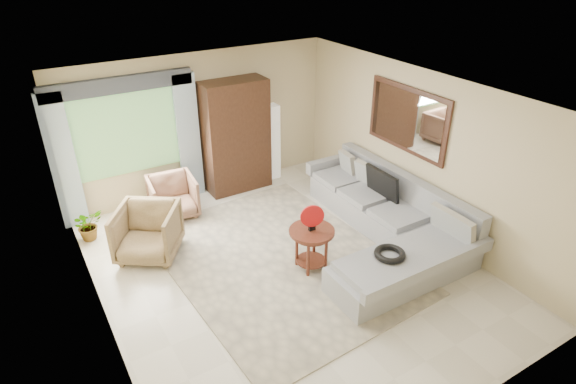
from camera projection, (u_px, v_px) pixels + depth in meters
ground at (286, 268)px, 7.09m from camera, size 6.00×6.00×0.00m
area_rug at (278, 259)px, 7.28m from camera, size 3.22×4.17×0.02m
sectional_sofa at (388, 224)px, 7.64m from camera, size 2.30×3.46×0.90m
tv_screen at (382, 184)px, 7.93m from camera, size 0.14×0.74×0.48m
garden_hose at (390, 254)px, 6.49m from camera, size 0.43×0.43×0.09m
coffee_table at (311, 248)px, 6.95m from camera, size 0.66×0.66×0.66m
red_disc at (312, 216)px, 6.69m from camera, size 0.32×0.15×0.34m
armchair_left at (148, 232)px, 7.21m from camera, size 1.22×1.23×0.81m
armchair_right at (173, 197)px, 8.29m from camera, size 0.84×0.86×0.71m
potted_plant at (88, 225)px, 7.69m from camera, size 0.57×0.53×0.51m
armoire at (236, 136)px, 8.90m from camera, size 1.20×0.55×2.10m
floor_lamp at (272, 142)px, 9.45m from camera, size 0.24×0.24×1.50m
window at (126, 134)px, 8.06m from camera, size 1.80×0.04×1.40m
curtain_left at (63, 163)px, 7.63m from camera, size 0.40×0.08×2.30m
curtain_right at (189, 137)px, 8.59m from camera, size 0.40×0.08×2.30m
valance at (118, 85)px, 7.60m from camera, size 2.40×0.12×0.26m
wall_mirror at (407, 119)px, 7.65m from camera, size 0.05×1.70×1.05m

